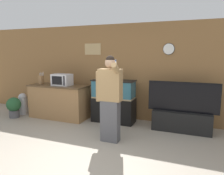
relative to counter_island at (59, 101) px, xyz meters
The scene contains 10 objects.
ground_plane 2.89m from the counter_island, 52.21° to the right, with size 18.00×18.00×0.00m, color gray.
wall_back_paneled 2.05m from the counter_island, 21.48° to the left, with size 10.00×0.08×2.60m.
counter_island is the anchor object (origin of this frame).
microwave 0.64m from the counter_island, ahead, with size 0.51×0.36×0.32m.
knife_block 0.84m from the counter_island, behind, with size 0.12×0.12×0.35m.
aquarium_on_stand 1.59m from the counter_island, ahead, with size 1.13×0.47×1.13m.
tv_on_stand 3.32m from the counter_island, ahead, with size 1.60×0.40×1.17m.
person_standing 2.26m from the counter_island, 26.88° to the right, with size 0.56×0.42×1.77m.
potted_plant 1.30m from the counter_island, 158.41° to the right, with size 0.40×0.40×0.58m.
trash_bin 1.24m from the counter_island, behind, with size 0.27×0.27×0.64m.
Camera 1 is at (1.91, -2.76, 1.82)m, focal length 35.00 mm.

